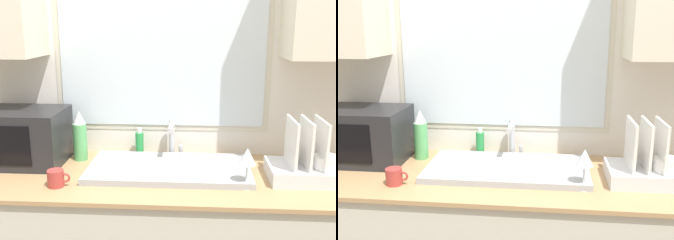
{
  "view_description": "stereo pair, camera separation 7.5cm",
  "coord_description": "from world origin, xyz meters",
  "views": [
    {
      "loc": [
        0.18,
        -1.47,
        1.62
      ],
      "look_at": [
        0.06,
        0.3,
        1.18
      ],
      "focal_mm": 42.0,
      "sensor_mm": 36.0,
      "label": 1
    },
    {
      "loc": [
        0.25,
        -1.46,
        1.62
      ],
      "look_at": [
        0.06,
        0.3,
        1.18
      ],
      "focal_mm": 42.0,
      "sensor_mm": 36.0,
      "label": 2
    }
  ],
  "objects": [
    {
      "name": "sink_basin",
      "position": [
        0.06,
        0.36,
        0.92
      ],
      "size": [
        0.8,
        0.42,
        0.03
      ],
      "color": "#9EA0A5",
      "rests_on": "countertop"
    },
    {
      "name": "soap_bottle",
      "position": [
        -0.12,
        0.6,
        0.97
      ],
      "size": [
        0.05,
        0.05,
        0.16
      ],
      "color": "#268C3F",
      "rests_on": "countertop"
    },
    {
      "name": "faucet",
      "position": [
        0.06,
        0.57,
        1.03
      ],
      "size": [
        0.08,
        0.19,
        0.21
      ],
      "color": "#B7B7BC",
      "rests_on": "countertop"
    },
    {
      "name": "wall_back",
      "position": [
        0.0,
        0.64,
        1.42
      ],
      "size": [
        6.0,
        0.38,
        2.6
      ],
      "color": "silver",
      "rests_on": "ground_plane"
    },
    {
      "name": "microwave",
      "position": [
        -0.71,
        0.45,
        1.04
      ],
      "size": [
        0.44,
        0.34,
        0.28
      ],
      "color": "#232326",
      "rests_on": "countertop"
    },
    {
      "name": "spray_bottle",
      "position": [
        -0.43,
        0.51,
        1.03
      ],
      "size": [
        0.07,
        0.07,
        0.27
      ],
      "color": "#59B266",
      "rests_on": "countertop"
    },
    {
      "name": "mug_near_sink",
      "position": [
        -0.44,
        0.15,
        0.94
      ],
      "size": [
        0.1,
        0.07,
        0.08
      ],
      "color": "#A53833",
      "rests_on": "countertop"
    },
    {
      "name": "dish_rack",
      "position": [
        0.71,
        0.3,
        0.97
      ],
      "size": [
        0.33,
        0.26,
        0.29
      ],
      "color": "silver",
      "rests_on": "countertop"
    },
    {
      "name": "wine_glass",
      "position": [
        0.41,
        0.19,
        1.04
      ],
      "size": [
        0.08,
        0.08,
        0.19
      ],
      "color": "silver",
      "rests_on": "countertop"
    }
  ]
}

